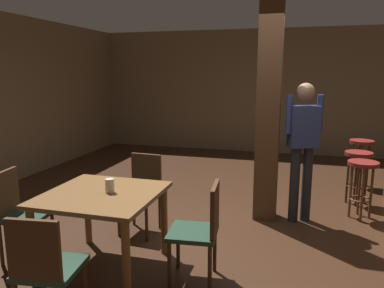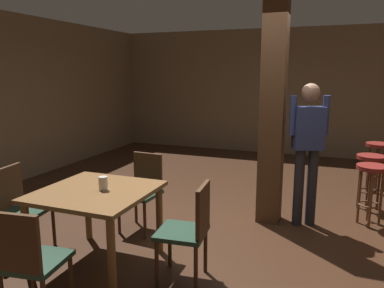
{
  "view_description": "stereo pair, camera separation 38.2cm",
  "coord_description": "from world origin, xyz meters",
  "px_view_note": "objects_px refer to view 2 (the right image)",
  "views": [
    {
      "loc": [
        0.66,
        -4.25,
        1.85
      ],
      "look_at": [
        -0.48,
        -0.23,
        1.04
      ],
      "focal_mm": 35.0,
      "sensor_mm": 36.0,
      "label": 1
    },
    {
      "loc": [
        1.03,
        -4.13,
        1.85
      ],
      "look_at": [
        -0.48,
        -0.23,
        1.04
      ],
      "focal_mm": 35.0,
      "sensor_mm": 36.0,
      "label": 2
    }
  ],
  "objects_px": {
    "dining_table": "(96,201)",
    "chair_north": "(143,187)",
    "chair_west": "(20,204)",
    "bar_stool_mid": "(370,168)",
    "chair_east": "(190,227)",
    "napkin_cup": "(103,183)",
    "bar_stool_far": "(378,155)",
    "standing_person": "(308,145)",
    "bar_stool_near": "(372,180)",
    "chair_south": "(29,259)"
  },
  "relations": [
    {
      "from": "dining_table",
      "to": "chair_north",
      "type": "relative_size",
      "value": 1.15
    },
    {
      "from": "chair_west",
      "to": "bar_stool_mid",
      "type": "bearing_deg",
      "value": 37.31
    },
    {
      "from": "dining_table",
      "to": "chair_east",
      "type": "distance_m",
      "value": 0.95
    },
    {
      "from": "chair_north",
      "to": "chair_west",
      "type": "xyz_separation_m",
      "value": [
        -0.91,
        -0.96,
        0.0
      ]
    },
    {
      "from": "chair_west",
      "to": "napkin_cup",
      "type": "height_order",
      "value": "chair_west"
    },
    {
      "from": "dining_table",
      "to": "bar_stool_far",
      "type": "bearing_deg",
      "value": 52.18
    },
    {
      "from": "standing_person",
      "to": "bar_stool_far",
      "type": "xyz_separation_m",
      "value": [
        0.94,
        1.79,
        -0.42
      ]
    },
    {
      "from": "dining_table",
      "to": "bar_stool_far",
      "type": "relative_size",
      "value": 1.34
    },
    {
      "from": "standing_person",
      "to": "dining_table",
      "type": "bearing_deg",
      "value": -136.08
    },
    {
      "from": "chair_west",
      "to": "bar_stool_near",
      "type": "bearing_deg",
      "value": 30.98
    },
    {
      "from": "bar_stool_mid",
      "to": "chair_east",
      "type": "bearing_deg",
      "value": -122.33
    },
    {
      "from": "chair_north",
      "to": "standing_person",
      "type": "height_order",
      "value": "standing_person"
    },
    {
      "from": "dining_table",
      "to": "chair_south",
      "type": "distance_m",
      "value": 0.92
    },
    {
      "from": "standing_person",
      "to": "chair_south",
      "type": "bearing_deg",
      "value": -123.51
    },
    {
      "from": "chair_north",
      "to": "standing_person",
      "type": "bearing_deg",
      "value": 24.11
    },
    {
      "from": "dining_table",
      "to": "bar_stool_near",
      "type": "relative_size",
      "value": 1.38
    },
    {
      "from": "chair_west",
      "to": "bar_stool_far",
      "type": "height_order",
      "value": "chair_west"
    },
    {
      "from": "chair_north",
      "to": "bar_stool_far",
      "type": "bearing_deg",
      "value": 43.55
    },
    {
      "from": "napkin_cup",
      "to": "bar_stool_near",
      "type": "height_order",
      "value": "napkin_cup"
    },
    {
      "from": "bar_stool_mid",
      "to": "napkin_cup",
      "type": "bearing_deg",
      "value": -133.94
    },
    {
      "from": "dining_table",
      "to": "napkin_cup",
      "type": "bearing_deg",
      "value": 15.75
    },
    {
      "from": "chair_east",
      "to": "bar_stool_far",
      "type": "relative_size",
      "value": 1.17
    },
    {
      "from": "dining_table",
      "to": "chair_north",
      "type": "height_order",
      "value": "chair_north"
    },
    {
      "from": "standing_person",
      "to": "bar_stool_far",
      "type": "height_order",
      "value": "standing_person"
    },
    {
      "from": "chair_east",
      "to": "bar_stool_near",
      "type": "relative_size",
      "value": 1.2
    },
    {
      "from": "bar_stool_far",
      "to": "standing_person",
      "type": "bearing_deg",
      "value": -117.73
    },
    {
      "from": "chair_north",
      "to": "bar_stool_near",
      "type": "relative_size",
      "value": 1.2
    },
    {
      "from": "chair_south",
      "to": "bar_stool_far",
      "type": "xyz_separation_m",
      "value": [
        2.68,
        4.41,
        0.07
      ]
    },
    {
      "from": "chair_south",
      "to": "bar_stool_mid",
      "type": "bearing_deg",
      "value": 54.4
    },
    {
      "from": "chair_south",
      "to": "bar_stool_mid",
      "type": "height_order",
      "value": "chair_south"
    },
    {
      "from": "chair_west",
      "to": "bar_stool_far",
      "type": "distance_m",
      "value": 5.08
    },
    {
      "from": "dining_table",
      "to": "bar_stool_near",
      "type": "xyz_separation_m",
      "value": [
        2.52,
        2.02,
        -0.07
      ]
    },
    {
      "from": "napkin_cup",
      "to": "dining_table",
      "type": "bearing_deg",
      "value": -164.25
    },
    {
      "from": "chair_west",
      "to": "chair_east",
      "type": "distance_m",
      "value": 1.85
    },
    {
      "from": "napkin_cup",
      "to": "standing_person",
      "type": "relative_size",
      "value": 0.08
    },
    {
      "from": "chair_west",
      "to": "standing_person",
      "type": "xyz_separation_m",
      "value": [
        2.69,
        1.76,
        0.5
      ]
    },
    {
      "from": "standing_person",
      "to": "bar_stool_mid",
      "type": "bearing_deg",
      "value": 48.77
    },
    {
      "from": "chair_north",
      "to": "chair_south",
      "type": "height_order",
      "value": "same"
    },
    {
      "from": "chair_south",
      "to": "bar_stool_near",
      "type": "relative_size",
      "value": 1.2
    },
    {
      "from": "chair_south",
      "to": "bar_stool_near",
      "type": "height_order",
      "value": "chair_south"
    },
    {
      "from": "bar_stool_mid",
      "to": "bar_stool_far",
      "type": "height_order",
      "value": "bar_stool_far"
    },
    {
      "from": "bar_stool_far",
      "to": "chair_south",
      "type": "bearing_deg",
      "value": -121.25
    },
    {
      "from": "chair_south",
      "to": "bar_stool_far",
      "type": "height_order",
      "value": "chair_south"
    },
    {
      "from": "chair_south",
      "to": "chair_east",
      "type": "distance_m",
      "value": 1.3
    },
    {
      "from": "chair_west",
      "to": "bar_stool_mid",
      "type": "relative_size",
      "value": 1.19
    },
    {
      "from": "chair_north",
      "to": "chair_east",
      "type": "height_order",
      "value": "same"
    },
    {
      "from": "dining_table",
      "to": "chair_east",
      "type": "height_order",
      "value": "chair_east"
    },
    {
      "from": "chair_west",
      "to": "dining_table",
      "type": "bearing_deg",
      "value": 2.77
    },
    {
      "from": "chair_west",
      "to": "bar_stool_mid",
      "type": "distance_m",
      "value": 4.35
    },
    {
      "from": "dining_table",
      "to": "napkin_cup",
      "type": "height_order",
      "value": "napkin_cup"
    }
  ]
}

